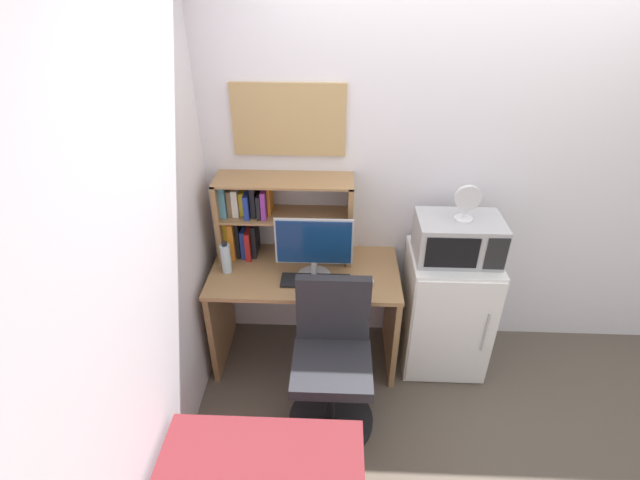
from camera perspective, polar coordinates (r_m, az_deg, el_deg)
wall_back at (r=3.23m, az=23.16°, el=7.47°), size 6.40×0.04×2.60m
wall_left at (r=1.87m, az=-26.86°, el=-11.71°), size 0.04×4.40×2.60m
desk at (r=3.14m, az=-1.81°, el=-7.15°), size 1.21×0.62×0.75m
hutch_bookshelf at (r=3.04m, az=-6.96°, el=3.17°), size 0.86×0.27×0.56m
monitor at (r=2.82m, az=-0.74°, el=-0.80°), size 0.47×0.21×0.41m
keyboard at (r=2.90m, az=-0.54°, el=-5.02°), size 0.43×0.14×0.02m
computer_mouse at (r=2.90m, az=5.91°, el=-5.05°), size 0.07×0.10×0.03m
water_bottle at (r=3.00m, az=-11.42°, el=-2.19°), size 0.06×0.06×0.22m
mini_fridge at (r=3.29m, az=15.09°, el=-8.26°), size 0.54×0.52×0.86m
microwave at (r=2.98m, az=16.55°, el=0.18°), size 0.51×0.34×0.26m
desk_fan at (r=2.86m, az=17.51°, el=4.49°), size 0.15×0.11×0.23m
desk_chair at (r=2.83m, az=1.47°, el=-15.11°), size 0.52×0.52×0.95m
wall_corkboard at (r=2.89m, az=-3.85°, el=14.41°), size 0.69×0.02×0.44m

